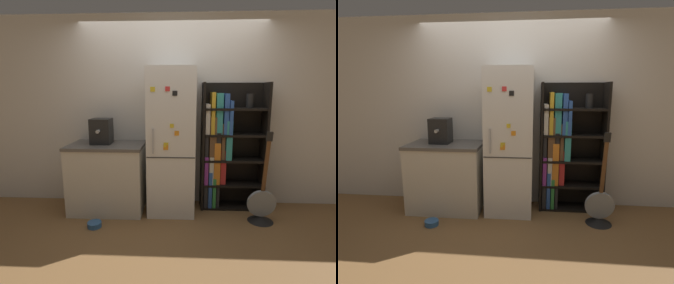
% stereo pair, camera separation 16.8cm
% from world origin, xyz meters
% --- Properties ---
extents(ground_plane, '(16.00, 16.00, 0.00)m').
position_xyz_m(ground_plane, '(0.00, 0.00, 0.00)').
color(ground_plane, olive).
extents(wall_back, '(8.00, 0.05, 2.60)m').
position_xyz_m(wall_back, '(0.00, 0.47, 1.30)').
color(wall_back, silver).
rests_on(wall_back, ground_plane).
extents(refrigerator, '(0.60, 0.61, 1.88)m').
position_xyz_m(refrigerator, '(-0.00, 0.16, 0.94)').
color(refrigerator, white).
rests_on(refrigerator, ground_plane).
extents(bookshelf, '(0.84, 0.32, 1.70)m').
position_xyz_m(bookshelf, '(0.70, 0.32, 0.82)').
color(bookshelf, black).
rests_on(bookshelf, ground_plane).
extents(kitchen_counter, '(0.98, 0.64, 0.91)m').
position_xyz_m(kitchen_counter, '(-0.85, 0.14, 0.46)').
color(kitchen_counter, beige).
rests_on(kitchen_counter, ground_plane).
extents(espresso_machine, '(0.26, 0.30, 0.33)m').
position_xyz_m(espresso_machine, '(-0.92, 0.17, 1.07)').
color(espresso_machine, black).
rests_on(espresso_machine, kitchen_counter).
extents(guitar, '(0.35, 0.31, 1.14)m').
position_xyz_m(guitar, '(1.12, -0.12, 0.17)').
color(guitar, black).
rests_on(guitar, ground_plane).
extents(pet_bowl, '(0.17, 0.17, 0.06)m').
position_xyz_m(pet_bowl, '(-0.89, -0.37, 0.04)').
color(pet_bowl, '#3366A5').
rests_on(pet_bowl, ground_plane).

